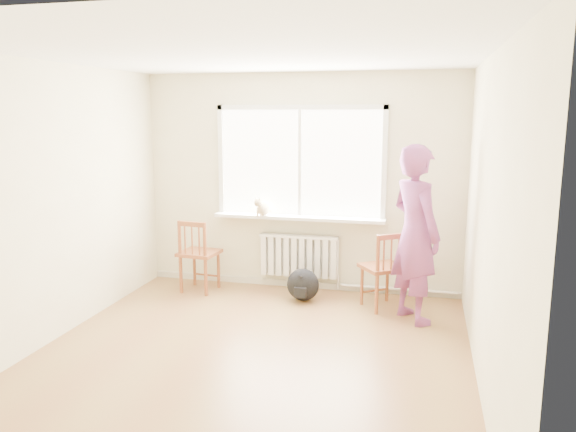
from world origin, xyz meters
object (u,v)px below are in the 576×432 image
Objects in this scene: chair_right at (385,270)px; backpack at (303,285)px; chair_left at (197,256)px; person at (415,234)px; cat at (263,208)px.

backpack is at bearing -38.72° from chair_right.
chair_left is 2.70m from person.
cat is at bearing -48.82° from chair_right.
person is at bearing 105.04° from chair_right.
person is (2.64, -0.35, 0.49)m from chair_left.
chair_left is 1.01m from cat.
chair_right is 2.33× the size of backpack.
chair_left is 2.37× the size of backpack.
cat is (-1.87, 0.65, 0.10)m from person.
cat reaches higher than backpack.
backpack is at bearing -10.39° from cat.
chair_right is 2.52× the size of cat.
chair_left is at bearing -140.64° from cat.
person reaches higher than backpack.
chair_left is 1.38m from backpack.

